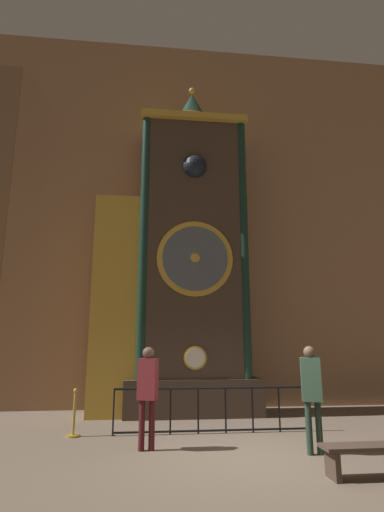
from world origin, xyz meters
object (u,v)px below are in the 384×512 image
(stanchion_post, at_px, (74,421))
(visitor_bench, at_px, (367,454))
(visitor_far, at_px, (311,388))
(visitor_near, at_px, (148,387))
(clock_tower, at_px, (179,264))

(stanchion_post, relative_size, visitor_bench, 0.72)
(visitor_far, bearing_deg, visitor_bench, -59.84)
(visitor_bench, bearing_deg, visitor_near, 149.37)
(stanchion_post, xyz_separation_m, visitor_bench, (4.62, -3.13, 0.01))
(visitor_far, distance_m, stanchion_post, 4.82)
(visitor_near, xyz_separation_m, stanchion_post, (-1.49, 1.28, -0.79))
(visitor_near, xyz_separation_m, visitor_bench, (3.13, -1.85, -0.77))
(visitor_far, xyz_separation_m, stanchion_post, (-4.37, 1.87, -0.79))
(clock_tower, relative_size, visitor_far, 5.49)
(visitor_far, relative_size, visitor_bench, 1.38)
(visitor_near, bearing_deg, visitor_bench, -10.67)
(visitor_near, bearing_deg, clock_tower, 96.97)
(visitor_far, relative_size, stanchion_post, 1.92)
(clock_tower, xyz_separation_m, stanchion_post, (-2.33, -2.37, -3.83))
(visitor_far, height_order, visitor_bench, visitor_far)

